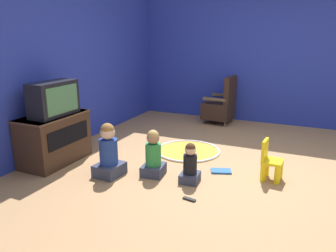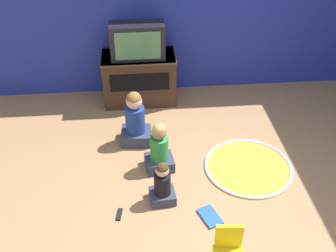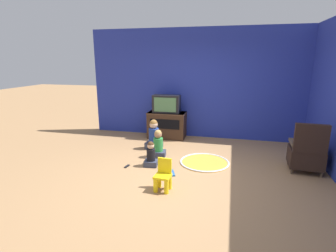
% 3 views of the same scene
% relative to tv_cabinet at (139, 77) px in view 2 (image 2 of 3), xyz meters
% --- Properties ---
extents(ground_plane, '(30.00, 30.00, 0.00)m').
position_rel_tv_cabinet_xyz_m(ground_plane, '(0.84, -2.23, -0.36)').
color(ground_plane, '#9E754C').
extents(tv_cabinet, '(1.00, 0.54, 0.69)m').
position_rel_tv_cabinet_xyz_m(tv_cabinet, '(0.00, 0.00, 0.00)').
color(tv_cabinet, '#382316').
rests_on(tv_cabinet, ground_plane).
extents(television, '(0.70, 0.31, 0.47)m').
position_rel_tv_cabinet_xyz_m(television, '(-0.00, -0.06, 0.57)').
color(television, black).
rests_on(television, tv_cabinet).
extents(play_mat, '(1.00, 1.00, 0.04)m').
position_rel_tv_cabinet_xyz_m(play_mat, '(1.18, -1.57, -0.35)').
color(play_mat, gold).
rests_on(play_mat, ground_plane).
extents(child_watching_left, '(0.27, 0.25, 0.50)m').
position_rel_tv_cabinet_xyz_m(child_watching_left, '(0.17, -1.98, -0.14)').
color(child_watching_left, '#33384C').
rests_on(child_watching_left, ground_plane).
extents(child_watching_center, '(0.34, 0.30, 0.60)m').
position_rel_tv_cabinet_xyz_m(child_watching_center, '(0.17, -1.47, -0.10)').
color(child_watching_center, '#33384C').
rests_on(child_watching_center, ground_plane).
extents(child_watching_right, '(0.38, 0.34, 0.70)m').
position_rel_tv_cabinet_xyz_m(child_watching_right, '(-0.08, -0.96, -0.05)').
color(child_watching_right, '#33384C').
rests_on(child_watching_right, ground_plane).
extents(book, '(0.24, 0.30, 0.02)m').
position_rel_tv_cabinet_xyz_m(book, '(0.61, -2.25, -0.34)').
color(book, '#235699').
rests_on(book, ground_plane).
extents(remote_control, '(0.07, 0.16, 0.02)m').
position_rel_tv_cabinet_xyz_m(remote_control, '(-0.28, -2.14, -0.35)').
color(remote_control, black).
rests_on(remote_control, ground_plane).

